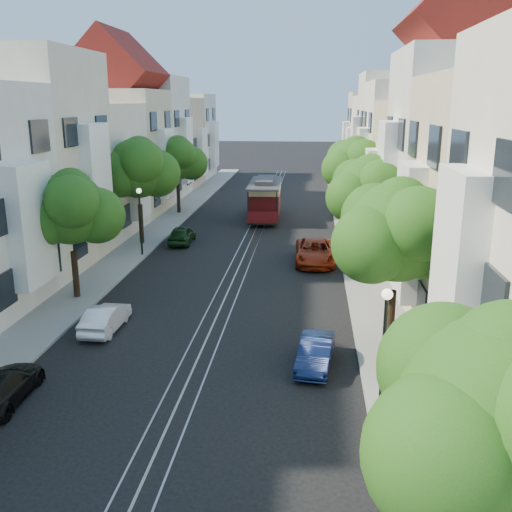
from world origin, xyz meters
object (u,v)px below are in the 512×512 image
(parked_car_e_mid, at_px, (315,353))
(parked_car_w_far, at_px, (182,235))
(tree_w_b, at_px, (71,210))
(cable_car, at_px, (265,197))
(tree_e_b, at_px, (398,234))
(tree_e_d, at_px, (355,165))
(tree_w_c, at_px, (139,169))
(tree_e_c, at_px, (369,191))
(tree_e_a, at_px, (504,423))
(parked_car_e_far, at_px, (315,252))
(tree_w_d, at_px, (178,160))
(parked_car_w_near, at_px, (1,387))
(lamp_east, at_px, (384,336))
(parked_car_w_mid, at_px, (105,318))
(lamp_west, at_px, (140,211))

(parked_car_e_mid, height_order, parked_car_w_far, parked_car_w_far)
(tree_w_b, distance_m, cable_car, 22.01)
(tree_e_b, distance_m, tree_w_b, 15.25)
(tree_e_d, height_order, tree_w_c, tree_w_c)
(tree_e_b, distance_m, tree_e_c, 11.00)
(tree_e_a, bearing_deg, tree_e_c, 90.00)
(tree_w_c, height_order, parked_car_e_far, tree_w_c)
(tree_w_d, distance_m, parked_car_e_mid, 30.82)
(tree_w_d, bearing_deg, parked_car_w_near, -87.24)
(lamp_east, xyz_separation_m, cable_car, (-5.94, 30.51, -1.04))
(lamp_east, height_order, parked_car_w_mid, lamp_east)
(parked_car_e_mid, relative_size, parked_car_w_far, 0.92)
(parked_car_e_mid, relative_size, parked_car_e_far, 0.67)
(tree_e_b, height_order, tree_w_d, tree_e_b)
(tree_e_c, xyz_separation_m, parked_car_e_far, (-2.86, 1.56, -3.91))
(parked_car_w_mid, bearing_deg, lamp_west, -79.93)
(tree_w_c, distance_m, lamp_west, 3.81)
(tree_e_c, bearing_deg, lamp_east, -93.44)
(cable_car, bearing_deg, parked_car_e_mid, -82.84)
(tree_e_a, height_order, lamp_west, tree_e_a)
(tree_e_a, height_order, tree_e_c, tree_e_c)
(tree_e_d, relative_size, parked_car_w_near, 1.79)
(cable_car, bearing_deg, parked_car_w_mid, -102.51)
(tree_e_a, xyz_separation_m, tree_e_c, (0.00, 23.00, 0.20))
(lamp_west, bearing_deg, tree_e_b, -43.85)
(tree_e_c, bearing_deg, parked_car_w_mid, -140.22)
(lamp_west, distance_m, parked_car_e_far, 10.93)
(parked_car_w_near, bearing_deg, parked_car_w_mid, -103.23)
(lamp_east, distance_m, parked_car_w_mid, 12.61)
(tree_e_a, xyz_separation_m, tree_e_d, (0.00, 34.00, 0.47))
(lamp_east, bearing_deg, tree_e_c, 86.56)
(tree_e_a, bearing_deg, tree_w_c, 117.22)
(lamp_west, xyz_separation_m, parked_car_w_near, (0.70, -17.90, -2.29))
(tree_e_b, xyz_separation_m, parked_car_e_far, (-2.86, 12.56, -4.05))
(tree_e_d, xyz_separation_m, tree_w_b, (-14.40, -17.00, -0.47))
(lamp_west, height_order, parked_car_w_mid, lamp_west)
(parked_car_w_mid, xyz_separation_m, parked_car_w_far, (-0.17, 15.26, 0.06))
(cable_car, distance_m, parked_car_e_far, 13.63)
(tree_w_b, relative_size, parked_car_e_far, 1.27)
(tree_w_b, relative_size, lamp_east, 1.51)
(tree_w_c, xyz_separation_m, parked_car_w_far, (2.57, 0.56, -4.45))
(tree_w_c, xyz_separation_m, parked_car_e_mid, (11.54, -17.29, -4.52))
(tree_e_d, bearing_deg, parked_car_w_near, -115.57)
(tree_e_c, distance_m, tree_e_d, 11.00)
(tree_e_b, relative_size, parked_car_w_far, 1.85)
(tree_e_a, xyz_separation_m, parked_car_w_far, (-11.83, 28.56, -3.78))
(tree_e_a, height_order, cable_car, tree_e_a)
(parked_car_w_far, bearing_deg, lamp_east, 115.73)
(tree_w_b, xyz_separation_m, lamp_west, (0.84, 8.02, -1.55))
(tree_e_c, xyz_separation_m, lamp_west, (-13.56, 2.02, -1.75))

